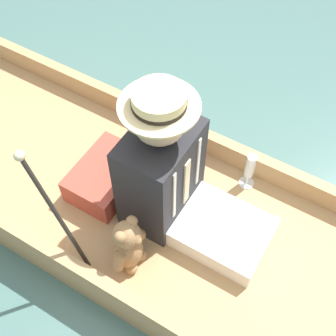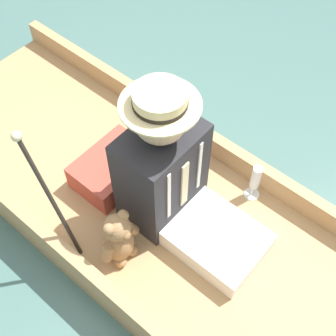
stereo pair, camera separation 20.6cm
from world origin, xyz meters
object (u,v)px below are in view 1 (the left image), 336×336
object	(u,v)px
walking_cane	(51,206)
seated_person	(172,176)
wine_glass	(250,168)
teddy_bear	(129,246)

from	to	relation	value
walking_cane	seated_person	bearing A→B (deg)	146.59
seated_person	wine_glass	world-z (taller)	seated_person
teddy_bear	walking_cane	size ratio (longest dim) A/B	0.46
teddy_bear	wine_glass	world-z (taller)	teddy_bear
seated_person	walking_cane	bearing A→B (deg)	-27.06
wine_glass	walking_cane	distance (m)	1.04
wine_glass	walking_cane	world-z (taller)	walking_cane
teddy_bear	walking_cane	world-z (taller)	walking_cane
teddy_bear	seated_person	bearing A→B (deg)	175.55
wine_glass	walking_cane	bearing A→B (deg)	-34.31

